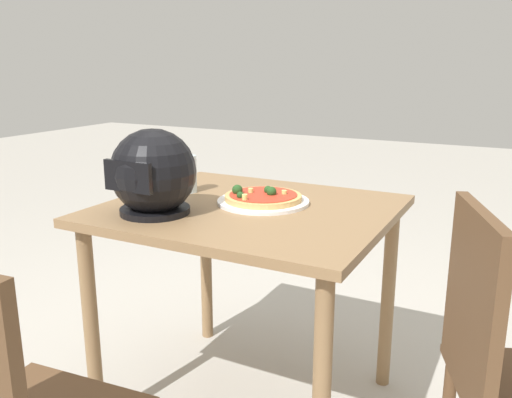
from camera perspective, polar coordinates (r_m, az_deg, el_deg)
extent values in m
cube|color=olive|center=(1.82, -0.78, -1.21)|extent=(0.93, 0.83, 0.03)
cylinder|color=olive|center=(2.12, 13.82, -10.12)|extent=(0.05, 0.05, 0.73)
cylinder|color=olive|center=(2.42, -5.33, -6.64)|extent=(0.05, 0.05, 0.73)
cylinder|color=olive|center=(1.53, 6.96, -20.25)|extent=(0.05, 0.05, 0.73)
cylinder|color=olive|center=(1.92, -17.07, -13.12)|extent=(0.05, 0.05, 0.73)
cylinder|color=white|center=(1.85, 0.77, -0.28)|extent=(0.32, 0.32, 0.01)
cylinder|color=tan|center=(1.84, 0.77, 0.17)|extent=(0.26, 0.26, 0.02)
cylinder|color=red|center=(1.84, 0.77, 0.49)|extent=(0.23, 0.23, 0.00)
sphere|color=#234C1E|center=(1.79, -1.67, 0.40)|extent=(0.03, 0.03, 0.03)
sphere|color=#234C1E|center=(1.86, 1.27, 0.99)|extent=(0.03, 0.03, 0.03)
sphere|color=#234C1E|center=(1.85, -1.99, 0.97)|extent=(0.04, 0.04, 0.04)
sphere|color=#234C1E|center=(1.83, 1.66, 0.79)|extent=(0.03, 0.03, 0.03)
cylinder|color=#E0D172|center=(1.76, -1.21, 0.22)|extent=(0.02, 0.02, 0.02)
cylinder|color=#E0D172|center=(1.86, -0.57, 0.93)|extent=(0.02, 0.02, 0.01)
cylinder|color=#E0D172|center=(1.84, 3.02, 0.74)|extent=(0.02, 0.02, 0.01)
sphere|color=black|center=(1.73, -10.85, 2.87)|extent=(0.27, 0.27, 0.27)
cylinder|color=black|center=(1.76, -10.66, -1.17)|extent=(0.22, 0.22, 0.02)
cube|color=black|center=(1.63, -13.45, 2.33)|extent=(0.17, 0.02, 0.09)
cylinder|color=silver|center=(2.01, -7.30, 2.67)|extent=(0.07, 0.07, 0.14)
cube|color=brown|center=(1.40, 22.02, -10.06)|extent=(0.16, 0.37, 0.45)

